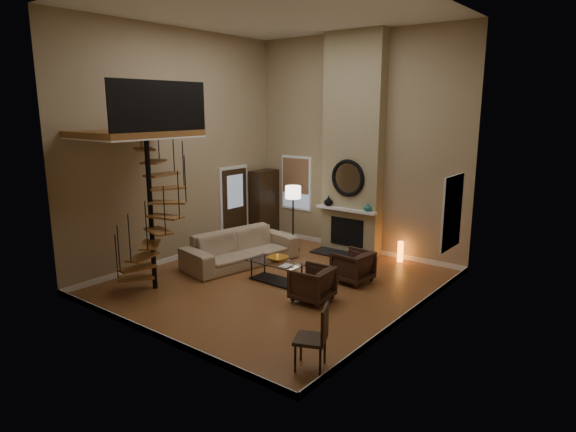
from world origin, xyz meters
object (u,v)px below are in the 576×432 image
Objects in this scene: floor_lamp at (293,197)px; armchair_far at (315,284)px; armchair_near at (355,267)px; accent_lamp at (400,252)px; side_chair at (316,335)px; coffee_table at (276,269)px; sofa at (241,248)px; hutch at (265,204)px.

armchair_far is at bearing -45.82° from floor_lamp.
armchair_near reaches higher than accent_lamp.
armchair_near is at bearing 111.73° from side_chair.
coffee_table is at bearing -48.88° from armchair_near.
coffee_table is 2.51× the size of accent_lamp.
floor_lamp is 6.12m from side_chair.
side_chair reaches higher than sofa.
armchair_far is 0.77× the size of side_chair.
sofa is at bearing -62.02° from hutch.
floor_lamp reaches higher than armchair_far.
coffee_table is at bearing -95.70° from sofa.
hutch reaches higher than armchair_far.
armchair_near reaches higher than coffee_table.
floor_lamp is 1.78× the size of side_chair.
armchair_near is 2.99m from floor_lamp.
side_chair reaches higher than armchair_far.
hutch reaches higher than coffee_table.
floor_lamp is (1.52, -0.64, 0.46)m from hutch.
hutch is at bearing 157.01° from floor_lamp.
hutch is 1.58× the size of coffee_table.
armchair_far reaches higher than accent_lamp.
floor_lamp is at bearing 118.79° from coffee_table.
armchair_near reaches higher than armchair_far.
armchair_far is (4.00, -3.20, -0.60)m from hutch.
coffee_table is 1.30× the size of side_chair.
armchair_near is 1.01× the size of armchair_far.
hutch reaches higher than floor_lamp.
coffee_table is 2.68m from floor_lamp.
coffee_table is 3.72m from side_chair.
side_chair is at bearing 31.13° from armchair_far.
coffee_table is at bearing 138.05° from side_chair.
hutch reaches higher than sofa.
armchair_far is (-0.07, -1.40, 0.00)m from armchair_near.
armchair_far is at bearing -96.28° from sofa.
armchair_far is 1.48× the size of accent_lamp.
hutch is 2.64× the size of armchair_near.
armchair_near is (2.83, 0.54, -0.04)m from sofa.
sofa is 2.22× the size of coffee_table.
accent_lamp is at bearing 2.64° from hutch.
side_chair reaches higher than coffee_table.
hutch is at bearing -177.36° from accent_lamp.
accent_lamp is at bearing 173.04° from armchair_far.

